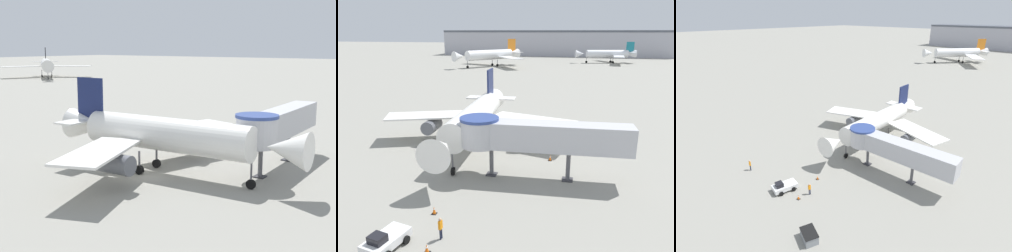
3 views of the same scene
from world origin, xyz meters
TOP-DOWN VIEW (x-y plane):
  - ground_plane at (0.00, 0.00)m, footprint 800.00×800.00m
  - main_airplane at (1.78, -0.70)m, footprint 26.93×27.04m
  - jet_bridge at (10.57, -9.09)m, footprint 17.62×4.28m
  - traffic_cone_starboard_wing at (12.13, -3.86)m, footprint 0.43×0.43m
  - background_jet_black_tail at (85.95, 119.45)m, footprint 30.34×31.36m

SIDE VIEW (x-z plane):
  - ground_plane at x=0.00m, z-range 0.00..0.00m
  - traffic_cone_starboard_wing at x=12.13m, z-range -0.02..0.69m
  - main_airplane at x=1.78m, z-range -0.70..8.59m
  - jet_bridge at x=10.57m, z-range 1.50..7.86m
  - background_jet_black_tail at x=85.95m, z-range -0.75..10.96m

